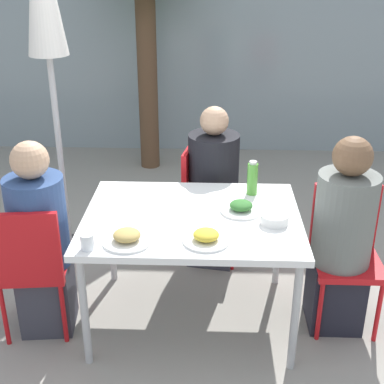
{
  "coord_description": "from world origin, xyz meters",
  "views": [
    {
      "loc": [
        0.11,
        -2.77,
        2.14
      ],
      "look_at": [
        0.0,
        0.0,
        0.88
      ],
      "focal_mm": 50.0,
      "sensor_mm": 36.0,
      "label": 1
    }
  ],
  "objects_px": {
    "chair_far": "(203,194)",
    "drinking_cup": "(87,242)",
    "person_left": "(41,245)",
    "bottle": "(252,178)",
    "closed_umbrella": "(44,11)",
    "chair_left": "(31,261)",
    "chair_right": "(346,245)",
    "person_far": "(213,192)",
    "salad_bowl": "(274,219)",
    "person_right": "(342,241)"
  },
  "relations": [
    {
      "from": "chair_far",
      "to": "drinking_cup",
      "type": "distance_m",
      "value": 1.35
    },
    {
      "from": "person_left",
      "to": "bottle",
      "type": "bearing_deg",
      "value": 12.22
    },
    {
      "from": "closed_umbrella",
      "to": "person_left",
      "type": "bearing_deg",
      "value": -83.58
    },
    {
      "from": "chair_left",
      "to": "chair_right",
      "type": "distance_m",
      "value": 1.87
    },
    {
      "from": "person_left",
      "to": "person_far",
      "type": "distance_m",
      "value": 1.3
    },
    {
      "from": "person_far",
      "to": "person_left",
      "type": "bearing_deg",
      "value": -41.04
    },
    {
      "from": "person_far",
      "to": "drinking_cup",
      "type": "distance_m",
      "value": 1.32
    },
    {
      "from": "drinking_cup",
      "to": "salad_bowl",
      "type": "height_order",
      "value": "drinking_cup"
    },
    {
      "from": "drinking_cup",
      "to": "salad_bowl",
      "type": "xyz_separation_m",
      "value": [
        0.99,
        0.32,
        -0.01
      ]
    },
    {
      "from": "chair_far",
      "to": "salad_bowl",
      "type": "height_order",
      "value": "chair_far"
    },
    {
      "from": "salad_bowl",
      "to": "bottle",
      "type": "bearing_deg",
      "value": 104.52
    },
    {
      "from": "chair_right",
      "to": "bottle",
      "type": "distance_m",
      "value": 0.7
    },
    {
      "from": "bottle",
      "to": "chair_far",
      "type": "bearing_deg",
      "value": 123.4
    },
    {
      "from": "chair_left",
      "to": "person_left",
      "type": "distance_m",
      "value": 0.11
    },
    {
      "from": "person_right",
      "to": "drinking_cup",
      "type": "bearing_deg",
      "value": 15.98
    },
    {
      "from": "chair_left",
      "to": "chair_far",
      "type": "relative_size",
      "value": 1.0
    },
    {
      "from": "chair_left",
      "to": "bottle",
      "type": "bearing_deg",
      "value": 15.04
    },
    {
      "from": "person_left",
      "to": "chair_right",
      "type": "height_order",
      "value": "person_left"
    },
    {
      "from": "person_right",
      "to": "chair_left",
      "type": "bearing_deg",
      "value": 5.71
    },
    {
      "from": "chair_left",
      "to": "drinking_cup",
      "type": "relative_size",
      "value": 10.29
    },
    {
      "from": "chair_left",
      "to": "person_left",
      "type": "relative_size",
      "value": 0.72
    },
    {
      "from": "person_right",
      "to": "chair_far",
      "type": "bearing_deg",
      "value": -43.73
    },
    {
      "from": "person_far",
      "to": "chair_far",
      "type": "bearing_deg",
      "value": -121.95
    },
    {
      "from": "chair_right",
      "to": "salad_bowl",
      "type": "xyz_separation_m",
      "value": [
        -0.46,
        -0.16,
        0.25
      ]
    },
    {
      "from": "chair_right",
      "to": "person_right",
      "type": "bearing_deg",
      "value": 58.05
    },
    {
      "from": "person_far",
      "to": "drinking_cup",
      "type": "bearing_deg",
      "value": -20.19
    },
    {
      "from": "drinking_cup",
      "to": "closed_umbrella",
      "type": "bearing_deg",
      "value": 110.89
    },
    {
      "from": "chair_right",
      "to": "chair_far",
      "type": "height_order",
      "value": "same"
    },
    {
      "from": "person_right",
      "to": "salad_bowl",
      "type": "bearing_deg",
      "value": 10.51
    },
    {
      "from": "chair_left",
      "to": "person_far",
      "type": "distance_m",
      "value": 1.39
    },
    {
      "from": "chair_right",
      "to": "salad_bowl",
      "type": "distance_m",
      "value": 0.55
    },
    {
      "from": "person_right",
      "to": "bottle",
      "type": "distance_m",
      "value": 0.66
    },
    {
      "from": "drinking_cup",
      "to": "salad_bowl",
      "type": "relative_size",
      "value": 0.53
    },
    {
      "from": "bottle",
      "to": "drinking_cup",
      "type": "xyz_separation_m",
      "value": [
        -0.89,
        -0.72,
        -0.06
      ]
    },
    {
      "from": "person_far",
      "to": "closed_umbrella",
      "type": "bearing_deg",
      "value": -83.78
    },
    {
      "from": "chair_right",
      "to": "person_far",
      "type": "bearing_deg",
      "value": -38.82
    },
    {
      "from": "person_far",
      "to": "bottle",
      "type": "height_order",
      "value": "person_far"
    },
    {
      "from": "salad_bowl",
      "to": "person_far",
      "type": "bearing_deg",
      "value": 113.12
    },
    {
      "from": "chair_left",
      "to": "chair_far",
      "type": "distance_m",
      "value": 1.38
    },
    {
      "from": "chair_right",
      "to": "drinking_cup",
      "type": "xyz_separation_m",
      "value": [
        -1.45,
        -0.48,
        0.27
      ]
    },
    {
      "from": "chair_far",
      "to": "closed_umbrella",
      "type": "xyz_separation_m",
      "value": [
        -1.03,
        0.0,
        1.27
      ]
    },
    {
      "from": "chair_right",
      "to": "person_far",
      "type": "relative_size",
      "value": 0.73
    },
    {
      "from": "chair_far",
      "to": "person_far",
      "type": "height_order",
      "value": "person_far"
    },
    {
      "from": "person_far",
      "to": "salad_bowl",
      "type": "height_order",
      "value": "person_far"
    },
    {
      "from": "person_far",
      "to": "bottle",
      "type": "relative_size",
      "value": 5.37
    },
    {
      "from": "closed_umbrella",
      "to": "drinking_cup",
      "type": "height_order",
      "value": "closed_umbrella"
    },
    {
      "from": "bottle",
      "to": "salad_bowl",
      "type": "distance_m",
      "value": 0.42
    },
    {
      "from": "chair_right",
      "to": "drinking_cup",
      "type": "distance_m",
      "value": 1.55
    },
    {
      "from": "chair_far",
      "to": "bottle",
      "type": "bearing_deg",
      "value": 43.0
    },
    {
      "from": "drinking_cup",
      "to": "bottle",
      "type": "bearing_deg",
      "value": 38.92
    }
  ]
}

